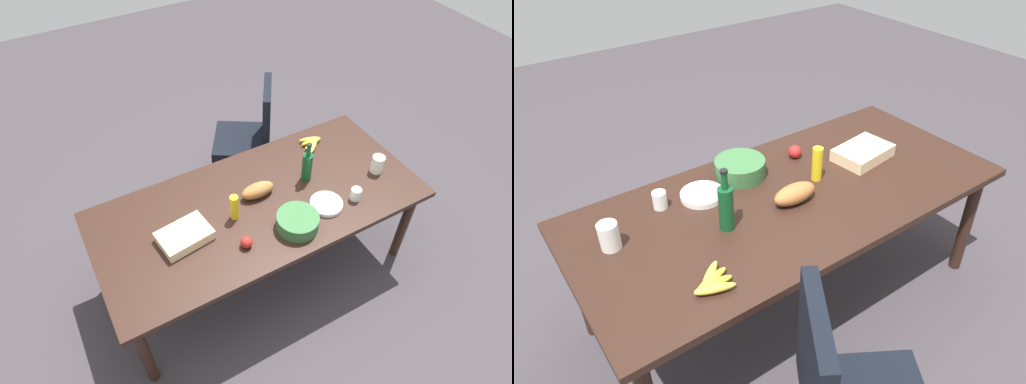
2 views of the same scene
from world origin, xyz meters
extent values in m
plane|color=#3E373D|center=(0.00, 0.00, 0.00)|extent=(10.00, 10.00, 0.00)
cube|color=black|center=(0.00, 0.00, 0.72)|extent=(2.23, 1.03, 0.04)
cylinder|color=black|center=(1.03, -0.42, 0.35)|extent=(0.07, 0.07, 0.70)
cylinder|color=black|center=(-1.03, 0.42, 0.35)|extent=(0.07, 0.07, 0.70)
cylinder|color=black|center=(1.03, 0.42, 0.35)|extent=(0.07, 0.07, 0.70)
cube|color=black|center=(-0.56, -0.85, 0.74)|extent=(0.28, 0.40, 0.53)
cube|color=beige|center=(0.56, 0.04, 0.78)|extent=(0.35, 0.26, 0.07)
ellipsoid|color=yellow|center=(-0.66, -0.37, 0.77)|extent=(0.17, 0.09, 0.04)
ellipsoid|color=yellow|center=(-0.65, -0.34, 0.77)|extent=(0.17, 0.04, 0.04)
ellipsoid|color=yellow|center=(-0.65, -0.31, 0.77)|extent=(0.17, 0.09, 0.04)
ellipsoid|color=yellow|center=(-0.64, -0.29, 0.77)|extent=(0.15, 0.14, 0.04)
ellipsoid|color=#A16332|center=(-0.02, -0.06, 0.79)|extent=(0.24, 0.11, 0.10)
cylinder|color=white|center=(-0.38, 0.24, 0.76)|extent=(0.25, 0.25, 0.03)
cylinder|color=white|center=(-0.89, 0.14, 0.81)|extent=(0.11, 0.11, 0.13)
cylinder|color=white|center=(-0.59, 0.29, 0.79)|extent=(0.08, 0.08, 0.09)
cylinder|color=#114924|center=(-0.40, -0.04, 0.85)|extent=(0.08, 0.08, 0.22)
cylinder|color=#114924|center=(-0.40, -0.04, 1.01)|extent=(0.03, 0.03, 0.09)
cylinder|color=black|center=(-0.40, -0.04, 1.05)|extent=(0.04, 0.04, 0.01)
cylinder|color=#366738|center=(-0.11, 0.30, 0.79)|extent=(0.29, 0.29, 0.10)
sphere|color=red|center=(0.25, 0.28, 0.78)|extent=(0.10, 0.10, 0.08)
cylinder|color=yellow|center=(0.20, 0.03, 0.84)|extent=(0.07, 0.07, 0.19)
camera|label=1|loc=(0.99, 1.72, 2.91)|focal=30.57mm
camera|label=2|loc=(-1.28, -1.59, 2.17)|focal=34.09mm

